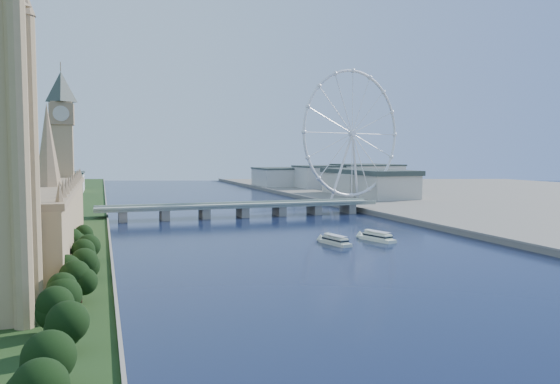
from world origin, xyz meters
name	(u,v)px	position (x,y,z in m)	size (l,w,h in m)	color
ground	(528,343)	(0.00, 0.00, 0.00)	(2000.00, 2000.00, 0.00)	#182543
tree_row	(73,285)	(-113.00, 66.00, 8.65)	(9.07, 201.07, 20.37)	black
parliament_range	(50,217)	(-128.00, 170.00, 18.48)	(24.00, 200.00, 70.00)	tan
big_ben	(62,127)	(-128.00, 278.00, 66.57)	(20.02, 20.02, 110.00)	tan
westminster_bridge	(243,208)	(0.00, 300.00, 6.63)	(220.00, 22.00, 9.50)	gray
london_eye	(352,134)	(119.98, 355.08, 67.52)	(113.60, 39.12, 124.30)	silver
county_hall	(367,198)	(175.00, 430.00, 0.00)	(54.00, 144.00, 35.00)	beige
city_skyline	(222,179)	(39.22, 560.08, 16.96)	(505.00, 280.00, 32.00)	beige
tour_boat_near	(335,245)	(15.10, 156.66, 0.00)	(6.47, 25.56, 5.61)	beige
tour_boat_far	(377,241)	(42.83, 160.86, 0.00)	(6.82, 26.84, 5.90)	white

